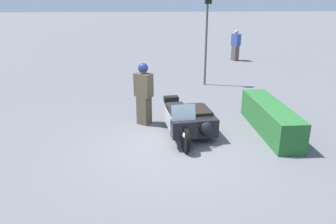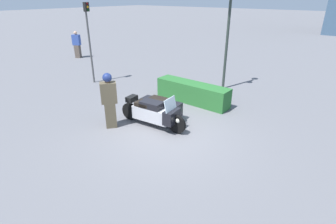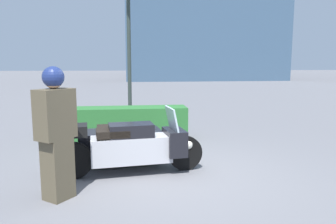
# 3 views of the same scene
# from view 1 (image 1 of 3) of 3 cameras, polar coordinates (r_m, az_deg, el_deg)

# --- Properties ---
(ground_plane) EXTENTS (160.00, 160.00, 0.00)m
(ground_plane) POSITION_cam_1_polar(r_m,az_deg,el_deg) (8.45, 1.26, -6.22)
(ground_plane) COLOR slate
(police_motorcycle) EXTENTS (2.54, 1.37, 1.15)m
(police_motorcycle) POSITION_cam_1_polar(r_m,az_deg,el_deg) (8.99, 3.82, -1.46)
(police_motorcycle) COLOR black
(police_motorcycle) RESTS_ON ground
(officer_rider) EXTENTS (0.55, 0.59, 1.87)m
(officer_rider) POSITION_cam_1_polar(r_m,az_deg,el_deg) (9.72, -4.26, 3.41)
(officer_rider) COLOR brown
(officer_rider) RESTS_ON ground
(hedge_bush_curbside) EXTENTS (3.18, 0.72, 0.81)m
(hedge_bush_curbside) POSITION_cam_1_polar(r_m,az_deg,el_deg) (9.73, 17.36, -1.01)
(hedge_bush_curbside) COLOR #28662D
(hedge_bush_curbside) RESTS_ON ground
(traffic_light_far) EXTENTS (0.22, 0.29, 3.78)m
(traffic_light_far) POSITION_cam_1_polar(r_m,az_deg,el_deg) (14.14, 6.81, 14.42)
(traffic_light_far) COLOR #4C4C4C
(traffic_light_far) RESTS_ON ground
(pedestrian_bystander) EXTENTS (0.60, 0.52, 1.81)m
(pedestrian_bystander) POSITION_cam_1_polar(r_m,az_deg,el_deg) (20.40, 11.70, 11.30)
(pedestrian_bystander) COLOR brown
(pedestrian_bystander) RESTS_ON ground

